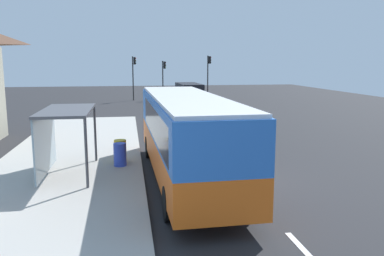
{
  "coord_description": "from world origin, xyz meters",
  "views": [
    {
      "loc": [
        -3.8,
        -14.18,
        4.46
      ],
      "look_at": [
        -1.0,
        3.16,
        1.5
      ],
      "focal_mm": 37.07,
      "sensor_mm": 36.0,
      "label": 1
    }
  ],
  "objects_px": {
    "bus": "(186,133)",
    "white_van": "(189,93)",
    "recycling_bin_blue": "(120,155)",
    "traffic_light_far_side": "(134,71)",
    "traffic_light_near_side": "(209,71)",
    "bus_shelter": "(59,125)",
    "traffic_light_median": "(164,74)",
    "sedan_near": "(184,95)",
    "recycling_bin_yellow": "(120,151)"
  },
  "relations": [
    {
      "from": "bus",
      "to": "white_van",
      "type": "distance_m",
      "value": 25.0
    },
    {
      "from": "recycling_bin_blue",
      "to": "traffic_light_far_side",
      "type": "height_order",
      "value": "traffic_light_far_side"
    },
    {
      "from": "traffic_light_near_side",
      "to": "bus",
      "type": "bearing_deg",
      "value": -103.03
    },
    {
      "from": "bus",
      "to": "white_van",
      "type": "height_order",
      "value": "bus"
    },
    {
      "from": "traffic_light_far_side",
      "to": "bus_shelter",
      "type": "relative_size",
      "value": 1.26
    },
    {
      "from": "white_van",
      "to": "traffic_light_median",
      "type": "distance_m",
      "value": 8.45
    },
    {
      "from": "traffic_light_median",
      "to": "traffic_light_near_side",
      "type": "bearing_deg",
      "value": -17.44
    },
    {
      "from": "bus",
      "to": "bus_shelter",
      "type": "xyz_separation_m",
      "value": [
        -4.7,
        1.01,
        0.25
      ]
    },
    {
      "from": "bus",
      "to": "traffic_light_far_side",
      "type": "xyz_separation_m",
      "value": [
        -1.39,
        31.96,
        1.5
      ]
    },
    {
      "from": "bus",
      "to": "recycling_bin_blue",
      "type": "distance_m",
      "value": 3.34
    },
    {
      "from": "sedan_near",
      "to": "recycling_bin_blue",
      "type": "xyz_separation_m",
      "value": [
        -6.5,
        -26.75,
        -0.14
      ]
    },
    {
      "from": "traffic_light_near_side",
      "to": "traffic_light_far_side",
      "type": "bearing_deg",
      "value": 174.68
    },
    {
      "from": "recycling_bin_blue",
      "to": "traffic_light_near_side",
      "type": "distance_m",
      "value": 30.97
    },
    {
      "from": "sedan_near",
      "to": "bus_shelter",
      "type": "height_order",
      "value": "bus_shelter"
    },
    {
      "from": "bus",
      "to": "sedan_near",
      "type": "height_order",
      "value": "bus"
    },
    {
      "from": "white_van",
      "to": "recycling_bin_yellow",
      "type": "height_order",
      "value": "white_van"
    },
    {
      "from": "bus_shelter",
      "to": "sedan_near",
      "type": "bearing_deg",
      "value": 72.49
    },
    {
      "from": "bus",
      "to": "traffic_light_near_side",
      "type": "relative_size",
      "value": 2.16
    },
    {
      "from": "bus",
      "to": "traffic_light_far_side",
      "type": "relative_size",
      "value": 2.2
    },
    {
      "from": "recycling_bin_yellow",
      "to": "traffic_light_far_side",
      "type": "height_order",
      "value": "traffic_light_far_side"
    },
    {
      "from": "sedan_near",
      "to": "traffic_light_median",
      "type": "bearing_deg",
      "value": 114.64
    },
    {
      "from": "bus",
      "to": "traffic_light_near_side",
      "type": "height_order",
      "value": "traffic_light_near_side"
    },
    {
      "from": "bus_shelter",
      "to": "recycling_bin_blue",
      "type": "bearing_deg",
      "value": 21.41
    },
    {
      "from": "recycling_bin_yellow",
      "to": "traffic_light_far_side",
      "type": "xyz_separation_m",
      "value": [
        1.1,
        29.38,
        2.69
      ]
    },
    {
      "from": "white_van",
      "to": "traffic_light_median",
      "type": "xyz_separation_m",
      "value": [
        -1.79,
        8.08,
        1.69
      ]
    },
    {
      "from": "white_van",
      "to": "sedan_near",
      "type": "relative_size",
      "value": 1.19
    },
    {
      "from": "sedan_near",
      "to": "bus_shelter",
      "type": "xyz_separation_m",
      "value": [
        -8.71,
        -27.61,
        1.31
      ]
    },
    {
      "from": "sedan_near",
      "to": "recycling_bin_blue",
      "type": "relative_size",
      "value": 4.66
    },
    {
      "from": "sedan_near",
      "to": "traffic_light_median",
      "type": "height_order",
      "value": "traffic_light_median"
    },
    {
      "from": "white_van",
      "to": "traffic_light_near_side",
      "type": "xyz_separation_m",
      "value": [
        3.3,
        6.48,
        2.06
      ]
    },
    {
      "from": "bus",
      "to": "traffic_light_median",
      "type": "xyz_separation_m",
      "value": [
        2.12,
        32.76,
        1.19
      ]
    },
    {
      "from": "bus",
      "to": "traffic_light_median",
      "type": "distance_m",
      "value": 32.85
    },
    {
      "from": "traffic_light_far_side",
      "to": "traffic_light_near_side",
      "type": "bearing_deg",
      "value": -5.32
    },
    {
      "from": "white_van",
      "to": "traffic_light_far_side",
      "type": "xyz_separation_m",
      "value": [
        -5.3,
        7.28,
        2.0
      ]
    },
    {
      "from": "white_van",
      "to": "sedan_near",
      "type": "bearing_deg",
      "value": 88.53
    },
    {
      "from": "white_van",
      "to": "traffic_light_near_side",
      "type": "relative_size",
      "value": 1.03
    },
    {
      "from": "recycling_bin_blue",
      "to": "traffic_light_near_side",
      "type": "bearing_deg",
      "value": 71.67
    },
    {
      "from": "recycling_bin_blue",
      "to": "bus",
      "type": "bearing_deg",
      "value": -37.1
    },
    {
      "from": "recycling_bin_blue",
      "to": "traffic_light_near_side",
      "type": "xyz_separation_m",
      "value": [
        9.7,
        29.28,
        2.74
      ]
    },
    {
      "from": "bus",
      "to": "traffic_light_median",
      "type": "height_order",
      "value": "traffic_light_median"
    },
    {
      "from": "recycling_bin_yellow",
      "to": "traffic_light_near_side",
      "type": "xyz_separation_m",
      "value": [
        9.7,
        28.58,
        2.74
      ]
    },
    {
      "from": "sedan_near",
      "to": "recycling_bin_yellow",
      "type": "relative_size",
      "value": 4.66
    },
    {
      "from": "white_van",
      "to": "traffic_light_far_side",
      "type": "bearing_deg",
      "value": 126.06
    },
    {
      "from": "bus",
      "to": "recycling_bin_blue",
      "type": "bearing_deg",
      "value": 142.9
    },
    {
      "from": "traffic_light_near_side",
      "to": "bus_shelter",
      "type": "xyz_separation_m",
      "value": [
        -11.91,
        -30.15,
        -1.3
      ]
    },
    {
      "from": "traffic_light_far_side",
      "to": "bus_shelter",
      "type": "distance_m",
      "value": 31.15
    },
    {
      "from": "traffic_light_near_side",
      "to": "traffic_light_far_side",
      "type": "height_order",
      "value": "traffic_light_near_side"
    },
    {
      "from": "white_van",
      "to": "recycling_bin_yellow",
      "type": "xyz_separation_m",
      "value": [
        -6.4,
        -22.1,
        -0.69
      ]
    },
    {
      "from": "white_van",
      "to": "recycling_bin_yellow",
      "type": "relative_size",
      "value": 5.54
    },
    {
      "from": "traffic_light_near_side",
      "to": "traffic_light_median",
      "type": "relative_size",
      "value": 1.13
    }
  ]
}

